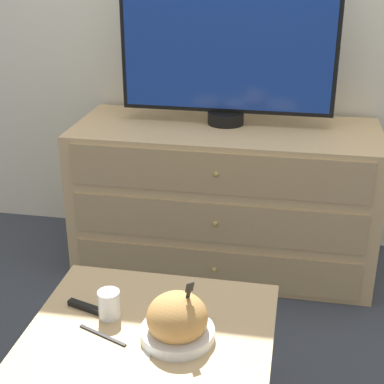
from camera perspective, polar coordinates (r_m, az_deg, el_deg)
The scene contains 9 objects.
ground_plane at distance 3.32m, azimuth 6.12°, elevation -4.12°, with size 12.00×12.00×0.00m, color #383D47.
dresser at distance 2.89m, azimuth 3.15°, elevation -0.52°, with size 1.43×0.60×0.71m.
tv at distance 2.74m, azimuth 3.46°, elevation 13.81°, with size 0.99×0.17×0.69m.
coffee_table at distance 1.86m, azimuth -4.06°, elevation -14.89°, with size 0.74×0.64×0.44m.
takeout_bowl at distance 1.75m, azimuth -1.44°, elevation -12.44°, with size 0.22×0.22×0.20m.
drink_cup at distance 1.87m, azimuth -8.03°, elevation -10.88°, with size 0.07×0.07×0.09m.
napkin at distance 1.69m, azimuth -6.97°, elevation -16.64°, with size 0.18×0.18×0.00m.
knife at distance 1.81m, azimuth -8.67°, elevation -13.58°, with size 0.17×0.08×0.01m.
remote_control at distance 1.92m, azimuth -9.88°, elevation -11.06°, with size 0.16×0.07×0.02m.
Camera 1 is at (0.20, -2.94, 1.53)m, focal length 55.00 mm.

